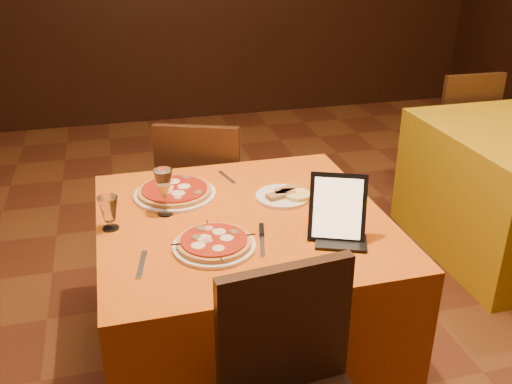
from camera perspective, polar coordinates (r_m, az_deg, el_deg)
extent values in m
cube|color=#5E2D19|center=(2.80, 3.39, -14.40)|extent=(6.00, 7.00, 0.01)
cube|color=#C7560C|center=(2.41, -1.29, -10.41)|extent=(1.10, 1.10, 0.75)
cylinder|color=white|center=(2.01, -4.20, -5.41)|extent=(0.29, 0.29, 0.01)
cylinder|color=#AD4C23|center=(2.00, -4.21, -5.02)|extent=(0.26, 0.26, 0.02)
cylinder|color=white|center=(2.40, -8.10, -0.22)|extent=(0.34, 0.34, 0.01)
cylinder|color=#AD4C23|center=(2.40, -8.13, 0.12)|extent=(0.31, 0.31, 0.02)
cylinder|color=white|center=(2.36, 2.68, -0.45)|extent=(0.22, 0.22, 0.01)
cylinder|color=olive|center=(2.36, 2.68, -0.08)|extent=(0.14, 0.14, 0.02)
cube|color=black|center=(2.04, 8.16, -1.52)|extent=(0.22, 0.17, 0.24)
cube|color=silver|center=(2.03, 0.62, -5.10)|extent=(0.06, 0.19, 0.01)
cube|color=silver|center=(1.95, -11.37, -7.14)|extent=(0.05, 0.17, 0.01)
cube|color=silver|center=(2.55, -2.93, 1.47)|extent=(0.05, 0.15, 0.01)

